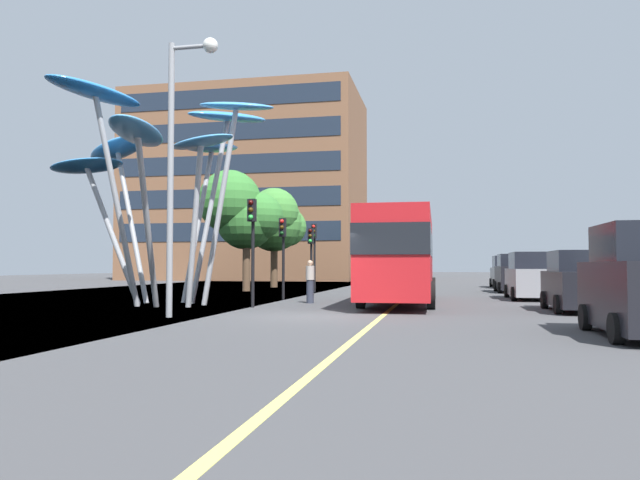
{
  "coord_description": "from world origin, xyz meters",
  "views": [
    {
      "loc": [
        3.91,
        -17.4,
        1.5
      ],
      "look_at": [
        -0.87,
        5.91,
        2.5
      ],
      "focal_mm": 33.83,
      "sensor_mm": 36.0,
      "label": 1
    }
  ],
  "objects_px": {
    "leaf_sculpture": "(164,144)",
    "car_far_side": "(506,273)",
    "red_bus": "(400,252)",
    "traffic_light_island_mid": "(311,246)",
    "car_parked_mid": "(580,283)",
    "car_side_street": "(515,274)",
    "street_lamp": "(181,141)",
    "traffic_light_kerb_far": "(283,241)",
    "car_parked_far": "(532,277)",
    "traffic_light_kerb_near": "(252,229)",
    "pedestrian": "(310,282)",
    "traffic_light_opposite": "(314,243)"
  },
  "relations": [
    {
      "from": "leaf_sculpture",
      "to": "car_far_side",
      "type": "distance_m",
      "value": 25.93
    },
    {
      "from": "red_bus",
      "to": "traffic_light_island_mid",
      "type": "relative_size",
      "value": 3.26
    },
    {
      "from": "red_bus",
      "to": "car_parked_mid",
      "type": "relative_size",
      "value": 2.72
    },
    {
      "from": "red_bus",
      "to": "car_side_street",
      "type": "height_order",
      "value": "red_bus"
    },
    {
      "from": "street_lamp",
      "to": "traffic_light_island_mid",
      "type": "bearing_deg",
      "value": 86.72
    },
    {
      "from": "car_parked_mid",
      "to": "car_side_street",
      "type": "height_order",
      "value": "car_side_street"
    },
    {
      "from": "traffic_light_kerb_far",
      "to": "car_side_street",
      "type": "relative_size",
      "value": 0.87
    },
    {
      "from": "traffic_light_island_mid",
      "to": "red_bus",
      "type": "bearing_deg",
      "value": -51.16
    },
    {
      "from": "street_lamp",
      "to": "car_far_side",
      "type": "bearing_deg",
      "value": 66.0
    },
    {
      "from": "red_bus",
      "to": "traffic_light_island_mid",
      "type": "xyz_separation_m",
      "value": [
        -4.99,
        6.2,
        0.47
      ]
    },
    {
      "from": "leaf_sculpture",
      "to": "car_side_street",
      "type": "xyz_separation_m",
      "value": [
        14.42,
        13.61,
        -5.16
      ]
    },
    {
      "from": "leaf_sculpture",
      "to": "car_parked_far",
      "type": "height_order",
      "value": "leaf_sculpture"
    },
    {
      "from": "red_bus",
      "to": "traffic_light_kerb_far",
      "type": "xyz_separation_m",
      "value": [
        -5.18,
        1.41,
        0.57
      ]
    },
    {
      "from": "red_bus",
      "to": "leaf_sculpture",
      "type": "relative_size",
      "value": 1.05
    },
    {
      "from": "red_bus",
      "to": "car_parked_far",
      "type": "distance_m",
      "value": 6.85
    },
    {
      "from": "traffic_light_kerb_near",
      "to": "car_parked_far",
      "type": "height_order",
      "value": "traffic_light_kerb_near"
    },
    {
      "from": "traffic_light_kerb_near",
      "to": "car_parked_far",
      "type": "bearing_deg",
      "value": 35.36
    },
    {
      "from": "car_parked_mid",
      "to": "car_far_side",
      "type": "distance_m",
      "value": 21.31
    },
    {
      "from": "traffic_light_island_mid",
      "to": "pedestrian",
      "type": "height_order",
      "value": "traffic_light_island_mid"
    },
    {
      "from": "car_side_street",
      "to": "pedestrian",
      "type": "xyz_separation_m",
      "value": [
        -9.08,
        -11.66,
        -0.15
      ]
    },
    {
      "from": "traffic_light_kerb_near",
      "to": "car_parked_far",
      "type": "relative_size",
      "value": 0.85
    },
    {
      "from": "traffic_light_opposite",
      "to": "car_parked_far",
      "type": "xyz_separation_m",
      "value": [
        10.87,
        -4.91,
        -1.77
      ]
    },
    {
      "from": "traffic_light_island_mid",
      "to": "car_side_street",
      "type": "distance_m",
      "value": 11.72
    },
    {
      "from": "leaf_sculpture",
      "to": "car_parked_far",
      "type": "bearing_deg",
      "value": 24.47
    },
    {
      "from": "red_bus",
      "to": "car_parked_far",
      "type": "relative_size",
      "value": 2.43
    },
    {
      "from": "pedestrian",
      "to": "car_parked_mid",
      "type": "bearing_deg",
      "value": -14.66
    },
    {
      "from": "red_bus",
      "to": "car_parked_mid",
      "type": "bearing_deg",
      "value": -27.14
    },
    {
      "from": "traffic_light_opposite",
      "to": "car_parked_mid",
      "type": "xyz_separation_m",
      "value": [
        11.38,
        -11.97,
        -1.82
      ]
    },
    {
      "from": "traffic_light_opposite",
      "to": "car_parked_far",
      "type": "distance_m",
      "value": 12.06
    },
    {
      "from": "traffic_light_kerb_near",
      "to": "car_side_street",
      "type": "distance_m",
      "value": 18.05
    },
    {
      "from": "traffic_light_kerb_near",
      "to": "leaf_sculpture",
      "type": "bearing_deg",
      "value": 166.71
    },
    {
      "from": "car_far_side",
      "to": "traffic_light_kerb_near",
      "type": "bearing_deg",
      "value": -116.43
    },
    {
      "from": "red_bus",
      "to": "car_parked_mid",
      "type": "height_order",
      "value": "red_bus"
    },
    {
      "from": "leaf_sculpture",
      "to": "car_parked_mid",
      "type": "bearing_deg",
      "value": -2.07
    },
    {
      "from": "traffic_light_kerb_near",
      "to": "traffic_light_island_mid",
      "type": "relative_size",
      "value": 1.13
    },
    {
      "from": "leaf_sculpture",
      "to": "car_side_street",
      "type": "relative_size",
      "value": 2.6
    },
    {
      "from": "leaf_sculpture",
      "to": "street_lamp",
      "type": "relative_size",
      "value": 1.32
    },
    {
      "from": "traffic_light_opposite",
      "to": "car_far_side",
      "type": "relative_size",
      "value": 0.85
    },
    {
      "from": "traffic_light_island_mid",
      "to": "traffic_light_opposite",
      "type": "distance_m",
      "value": 2.75
    },
    {
      "from": "car_side_street",
      "to": "pedestrian",
      "type": "relative_size",
      "value": 2.4
    },
    {
      "from": "red_bus",
      "to": "leaf_sculpture",
      "type": "bearing_deg",
      "value": -164.06
    },
    {
      "from": "car_parked_mid",
      "to": "car_side_street",
      "type": "distance_m",
      "value": 14.16
    },
    {
      "from": "pedestrian",
      "to": "red_bus",
      "type": "bearing_deg",
      "value": 9.35
    },
    {
      "from": "car_far_side",
      "to": "street_lamp",
      "type": "height_order",
      "value": "street_lamp"
    },
    {
      "from": "traffic_light_kerb_near",
      "to": "car_far_side",
      "type": "relative_size",
      "value": 0.87
    },
    {
      "from": "car_parked_mid",
      "to": "car_side_street",
      "type": "relative_size",
      "value": 1.0
    },
    {
      "from": "car_far_side",
      "to": "traffic_light_kerb_far",
      "type": "bearing_deg",
      "value": -123.07
    },
    {
      "from": "traffic_light_kerb_far",
      "to": "car_far_side",
      "type": "distance_m",
      "value": 20.15
    },
    {
      "from": "traffic_light_opposite",
      "to": "pedestrian",
      "type": "xyz_separation_m",
      "value": [
        1.88,
        -9.48,
        -1.9
      ]
    },
    {
      "from": "traffic_light_kerb_far",
      "to": "traffic_light_opposite",
      "type": "distance_m",
      "value": 7.5
    }
  ]
}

